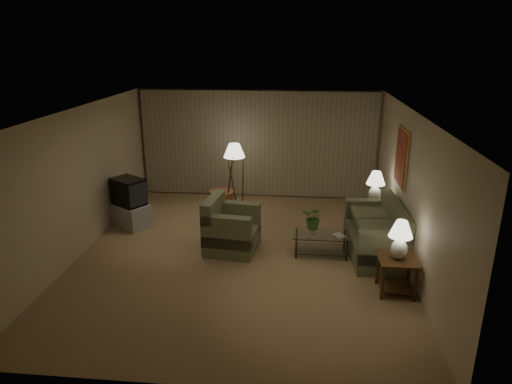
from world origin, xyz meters
TOP-DOWN VIEW (x-y plane):
  - ground at (0.00, 0.00)m, footprint 7.00×7.00m
  - room_shell at (0.02, 1.51)m, footprint 6.04×7.02m
  - sofa at (2.50, 0.23)m, footprint 1.89×1.07m
  - armchair at (-0.18, 0.18)m, footprint 1.20×1.16m
  - side_table_near at (2.65, -1.12)m, footprint 0.60×0.60m
  - side_table_far at (2.65, 1.48)m, footprint 0.47×0.40m
  - table_lamp_near at (2.65, -1.12)m, footprint 0.37×0.37m
  - table_lamp_far at (2.65, 1.48)m, footprint 0.39×0.39m
  - coffee_table at (1.51, 0.13)m, footprint 1.06×0.58m
  - tv_cabinet at (-2.55, 1.12)m, footprint 1.32×1.29m
  - crt_tv at (-2.55, 1.12)m, footprint 1.10×1.09m
  - floor_lamp at (-0.47, 2.53)m, footprint 0.50×0.50m
  - ottoman at (-0.79, 2.49)m, footprint 0.74×0.74m
  - vase at (1.36, 0.13)m, footprint 0.15×0.15m
  - flowers at (1.36, 0.13)m, footprint 0.51×0.48m
  - book at (1.76, 0.03)m, footprint 0.26×0.28m

SIDE VIEW (x-z plane):
  - ground at x=0.00m, z-range 0.00..0.00m
  - ottoman at x=-0.79m, z-range 0.00..0.40m
  - tv_cabinet at x=-2.55m, z-range 0.00..0.50m
  - coffee_table at x=1.51m, z-range 0.07..0.48m
  - side_table_far at x=2.65m, z-range 0.10..0.70m
  - sofa at x=2.50m, z-range 0.00..0.80m
  - armchair at x=-0.18m, z-range 0.00..0.82m
  - side_table_near at x=2.65m, z-range 0.12..0.72m
  - book at x=1.76m, z-range 0.41..0.43m
  - vase at x=1.36m, z-range 0.42..0.55m
  - flowers at x=1.36m, z-range 0.55..1.00m
  - crt_tv at x=-2.55m, z-range 0.50..1.07m
  - floor_lamp at x=-0.47m, z-range 0.04..1.59m
  - table_lamp_near at x=2.65m, z-range 0.66..1.30m
  - table_lamp_far at x=2.65m, z-range 0.66..1.33m
  - room_shell at x=0.02m, z-range 0.39..3.11m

